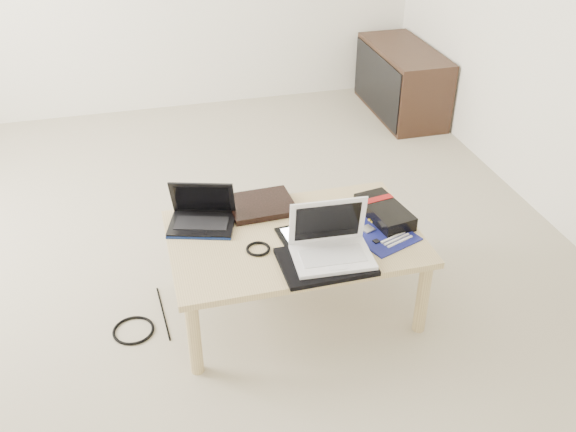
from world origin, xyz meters
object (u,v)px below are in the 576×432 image
object	(u,v)px
white_laptop	(331,245)
gpu_box	(384,212)
netbook	(202,216)
media_cabinet	(401,81)
coffee_table	(295,244)

from	to	relation	value
white_laptop	gpu_box	size ratio (longest dim) A/B	1.03
netbook	gpu_box	bearing A→B (deg)	-11.27
netbook	gpu_box	xyz separation A→B (m)	(0.81, -0.16, -0.01)
media_cabinet	gpu_box	world-z (taller)	media_cabinet
coffee_table	media_cabinet	bearing A→B (deg)	55.43
media_cabinet	white_laptop	size ratio (longest dim) A/B	2.68
media_cabinet	gpu_box	xyz separation A→B (m)	(-0.93, -1.94, 0.18)
netbook	white_laptop	world-z (taller)	white_laptop
coffee_table	gpu_box	size ratio (longest dim) A/B	3.37
media_cabinet	netbook	size ratio (longest dim) A/B	2.68
netbook	gpu_box	world-z (taller)	netbook
media_cabinet	netbook	xyz separation A→B (m)	(-1.74, -1.78, 0.19)
gpu_box	coffee_table	bearing A→B (deg)	-175.71
coffee_table	gpu_box	xyz separation A→B (m)	(0.43, 0.03, 0.08)
gpu_box	netbook	bearing A→B (deg)	168.73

